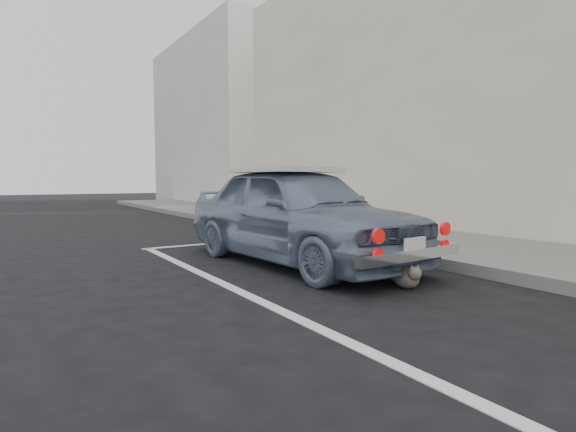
% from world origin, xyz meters
% --- Properties ---
extents(sidewalk, '(2.80, 40.00, 0.15)m').
position_xyz_m(sidewalk, '(3.20, 2.00, 0.07)').
color(sidewalk, slate).
rests_on(sidewalk, ground).
extents(shop_building, '(3.50, 18.00, 7.00)m').
position_xyz_m(shop_building, '(6.33, 4.00, 3.49)').
color(shop_building, beige).
rests_on(shop_building, ground).
extents(building_far, '(3.50, 10.00, 8.00)m').
position_xyz_m(building_far, '(6.35, 20.00, 4.00)').
color(building_far, beige).
rests_on(building_far, ground).
extents(pline_front, '(3.00, 0.12, 0.01)m').
position_xyz_m(pline_front, '(0.50, 6.50, 0.00)').
color(pline_front, silver).
rests_on(pline_front, ground).
extents(pline_side, '(0.12, 7.00, 0.01)m').
position_xyz_m(pline_side, '(-0.90, 3.00, 0.00)').
color(pline_side, silver).
rests_on(pline_side, ground).
extents(retro_coupe, '(1.87, 4.15, 1.38)m').
position_xyz_m(retro_coupe, '(0.53, 4.11, 0.70)').
color(retro_coupe, slate).
rests_on(retro_coupe, ground).
extents(cat, '(0.32, 0.52, 0.29)m').
position_xyz_m(cat, '(0.68, 2.22, 0.13)').
color(cat, '#756559').
rests_on(cat, ground).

